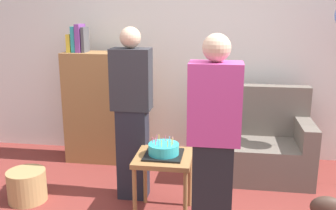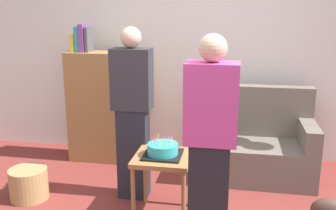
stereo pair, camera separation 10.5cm
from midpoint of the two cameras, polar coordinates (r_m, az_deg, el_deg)
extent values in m
cube|color=silver|center=(4.63, 3.91, 8.81)|extent=(6.00, 0.10, 2.70)
cube|color=#6B6056|center=(4.28, 12.52, -7.86)|extent=(1.10, 0.70, 0.40)
cube|color=#6B6056|center=(4.39, 12.63, -0.71)|extent=(1.10, 0.16, 0.56)
cube|color=#6B6056|center=(4.16, 6.28, -3.56)|extent=(0.16, 0.70, 0.24)
cube|color=#6B6056|center=(4.24, 19.12, -3.95)|extent=(0.16, 0.70, 0.24)
cube|color=olive|center=(4.58, -10.69, -0.36)|extent=(0.80, 0.36, 1.30)
cube|color=gold|center=(4.57, -14.93, 8.94)|extent=(0.05, 0.19, 0.20)
cube|color=teal|center=(4.55, -14.33, 9.50)|extent=(0.05, 0.18, 0.29)
cube|color=#7F3D93|center=(4.52, -13.63, 9.68)|extent=(0.06, 0.21, 0.31)
cube|color=#4C4C51|center=(4.50, -12.94, 9.49)|extent=(0.03, 0.18, 0.28)
cube|color=olive|center=(3.29, -1.57, -7.88)|extent=(0.48, 0.48, 0.04)
cylinder|color=olive|center=(3.26, -5.93, -13.65)|extent=(0.04, 0.04, 0.53)
cylinder|color=olive|center=(3.19, 1.63, -14.23)|extent=(0.04, 0.04, 0.53)
cylinder|color=olive|center=(3.63, -4.28, -10.60)|extent=(0.04, 0.04, 0.53)
cylinder|color=olive|center=(3.56, 2.45, -11.04)|extent=(0.04, 0.04, 0.53)
cube|color=black|center=(3.27, -1.57, -7.43)|extent=(0.32, 0.32, 0.02)
cylinder|color=#2DB2B7|center=(3.26, -1.58, -6.56)|extent=(0.26, 0.26, 0.09)
cylinder|color=#F2CC4C|center=(3.21, -0.25, -5.42)|extent=(0.01, 0.01, 0.06)
cylinder|color=#EA668C|center=(3.26, -0.19, -5.22)|extent=(0.01, 0.01, 0.05)
cylinder|color=#66B2E5|center=(3.29, -0.69, -5.07)|extent=(0.01, 0.01, 0.05)
cylinder|color=#EA668C|center=(3.30, -1.31, -4.97)|extent=(0.01, 0.01, 0.05)
cylinder|color=#F2CC4C|center=(3.31, -2.27, -4.89)|extent=(0.01, 0.01, 0.05)
cylinder|color=#EA668C|center=(3.28, -2.62, -5.00)|extent=(0.01, 0.01, 0.06)
cylinder|color=#EA668C|center=(3.25, -3.21, -5.29)|extent=(0.01, 0.01, 0.05)
cylinder|color=#EA668C|center=(3.21, -2.85, -5.50)|extent=(0.01, 0.01, 0.06)
cylinder|color=#66B2E5|center=(3.18, -2.38, -5.72)|extent=(0.01, 0.01, 0.05)
cylinder|color=#F2CC4C|center=(3.16, -1.94, -5.79)|extent=(0.01, 0.01, 0.06)
cylinder|color=#F2CC4C|center=(3.16, -1.02, -5.81)|extent=(0.01, 0.01, 0.06)
cylinder|color=#F2CC4C|center=(3.17, -0.48, -5.66)|extent=(0.01, 0.01, 0.06)
cube|color=#23232D|center=(3.69, -6.05, -7.23)|extent=(0.28, 0.20, 0.88)
cube|color=#2D2D33|center=(3.49, -6.36, 3.84)|extent=(0.36, 0.22, 0.56)
sphere|color=#D1A889|center=(3.44, -6.53, 9.99)|extent=(0.19, 0.19, 0.19)
cube|color=black|center=(2.86, 5.50, -13.90)|extent=(0.28, 0.20, 0.88)
cube|color=#C6428E|center=(2.60, 5.88, 0.25)|extent=(0.36, 0.22, 0.56)
sphere|color=#D1A889|center=(2.53, 6.09, 8.51)|extent=(0.19, 0.19, 0.19)
cylinder|color=#A88451|center=(3.96, -21.03, -11.19)|extent=(0.36, 0.36, 0.30)
ellipsoid|color=#473328|center=(3.70, 21.80, -13.97)|extent=(0.28, 0.14, 0.20)
camera|label=1|loc=(0.05, -90.88, -0.22)|focal=40.83mm
camera|label=2|loc=(0.05, 89.12, 0.22)|focal=40.83mm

